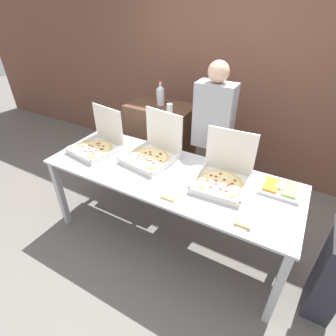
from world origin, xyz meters
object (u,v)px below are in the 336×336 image
Objects in this scene: person_guest_cap at (212,139)px; paper_plate_front_center at (245,220)px; soda_can_colored at (159,94)px; soda_can_silver at (170,109)px; pizza_box_far_right at (98,143)px; soda_bottle at (161,95)px; veggie_tray at (280,189)px; pizza_box_near_left at (223,175)px; paper_plate_front_left at (172,194)px; pizza_box_far_left at (153,151)px.

paper_plate_front_center is at bearing 122.98° from person_guest_cap.
soda_can_silver is at bearing -46.53° from soda_can_colored.
pizza_box_far_right is 3.98× the size of soda_can_colored.
paper_plate_front_center is 1.83m from soda_bottle.
soda_bottle reaches higher than veggie_tray.
pizza_box_far_right is at bearing -106.70° from soda_bottle.
soda_bottle reaches higher than soda_can_silver.
pizza_box_near_left is 1.04m from soda_can_silver.
pizza_box_far_right is at bearing 164.48° from paper_plate_front_left.
pizza_box_far_left is at bearing 136.62° from paper_plate_front_left.
veggie_tray is 1.40m from soda_can_silver.
pizza_box_far_right is 1.52× the size of veggie_tray.
paper_plate_front_left and paper_plate_front_center have the same top height.
pizza_box_far_right reaches higher than paper_plate_front_left.
soda_bottle reaches higher than pizza_box_near_left.
veggie_tray is at bearing 32.79° from paper_plate_front_left.
paper_plate_front_left is 1.43m from soda_bottle.
pizza_box_far_left is at bearing 172.47° from pizza_box_near_left.
soda_bottle is (0.26, 0.86, 0.31)m from pizza_box_far_right.
soda_bottle is at bearing 123.76° from pizza_box_far_left.
person_guest_cap is at bearing 115.23° from pizza_box_near_left.
paper_plate_front_left is at bearing -34.63° from pizza_box_far_left.
veggie_tray is 2.61× the size of soda_can_colored.
soda_bottle is 2.30× the size of soda_can_colored.
pizza_box_far_left is 1.06m from soda_can_colored.
soda_can_silver is (-0.54, 0.93, 0.31)m from paper_plate_front_left.
pizza_box_far_right is 0.85m from soda_can_silver.
pizza_box_far_right is at bearing 36.35° from person_guest_cap.
paper_plate_front_center is 0.51m from veggie_tray.
person_guest_cap reaches higher than soda_can_silver.
soda_can_silver is at bearing -41.88° from soda_bottle.
person_guest_cap is (-0.35, 0.65, -0.03)m from pizza_box_near_left.
pizza_box_far_left is 4.21× the size of soda_can_colored.
paper_plate_front_center is 0.73× the size of soda_bottle.
soda_can_silver is 0.07× the size of person_guest_cap.
paper_plate_front_left is at bearing -6.68° from pizza_box_far_right.
paper_plate_front_left is 1.11m from soda_can_silver.
pizza_box_far_right is 2.37× the size of paper_plate_front_center.
pizza_box_far_left is 1.12m from paper_plate_front_center.
person_guest_cap is at bearing 10.13° from soda_can_silver.
pizza_box_far_right is 0.95m from soda_bottle.
paper_plate_front_left is (1.04, -0.29, -0.06)m from pizza_box_far_right.
pizza_box_near_left reaches higher than pizza_box_far_right.
pizza_box_far_left is at bearing -79.40° from soda_can_silver.
soda_can_colored is at bearing 92.40° from pizza_box_far_right.
soda_can_colored is at bearing 138.86° from paper_plate_front_center.
veggie_tray is 1.90m from soda_can_colored.
pizza_box_far_right is at bearing 170.12° from paper_plate_front_center.
paper_plate_front_left is 0.14× the size of person_guest_cap.
paper_plate_front_center is 2.04m from soda_can_colored.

